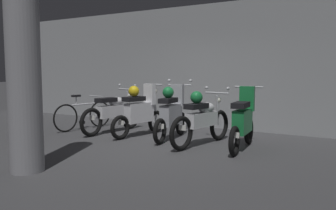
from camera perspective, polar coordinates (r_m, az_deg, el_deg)
ground_plane at (r=6.89m, az=-2.93°, el=-6.74°), size 80.00×80.00×0.00m
back_wall at (r=9.22m, az=6.92°, el=6.26°), size 16.00×0.30×3.17m
motorbike_slot_0 at (r=8.44m, az=-9.02°, el=-1.13°), size 0.59×1.95×1.15m
motorbike_slot_1 at (r=7.91m, az=-4.62°, el=-1.00°), size 0.56×1.67×1.18m
motorbike_slot_2 at (r=7.50m, az=0.60°, el=-1.32°), size 0.59×1.68×1.29m
motorbike_slot_3 at (r=6.93m, az=5.59°, el=-2.25°), size 0.59×1.94×1.15m
motorbike_slot_4 at (r=6.69m, az=12.15°, el=-2.65°), size 0.56×1.68×1.18m
bicycle at (r=9.04m, az=-13.65°, el=-1.62°), size 0.50×1.71×0.89m
support_pillar at (r=5.42m, az=-22.55°, el=6.40°), size 0.48×0.48×3.17m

